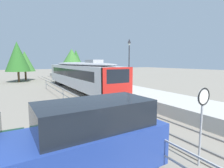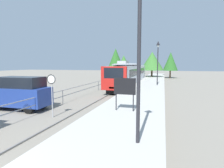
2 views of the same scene
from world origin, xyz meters
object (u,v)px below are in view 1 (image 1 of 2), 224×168
(commuter_train, at_px, (79,74))
(platform_lamp_mid_platform, at_px, (129,53))
(parked_van_blue, at_px, (88,142))
(speed_limit_sign, at_px, (203,107))

(commuter_train, xyz_separation_m, platform_lamp_mid_platform, (4.32, -4.75, 2.48))
(commuter_train, height_order, parked_van_blue, commuter_train)
(speed_limit_sign, distance_m, parked_van_blue, 3.97)
(parked_van_blue, bearing_deg, speed_limit_sign, -17.31)
(platform_lamp_mid_platform, height_order, parked_van_blue, platform_lamp_mid_platform)
(platform_lamp_mid_platform, xyz_separation_m, speed_limit_sign, (-6.14, -13.00, -2.50))
(commuter_train, distance_m, speed_limit_sign, 17.85)
(parked_van_blue, bearing_deg, commuter_train, 71.60)
(speed_limit_sign, bearing_deg, platform_lamp_mid_platform, 64.74)
(commuter_train, bearing_deg, speed_limit_sign, -95.84)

